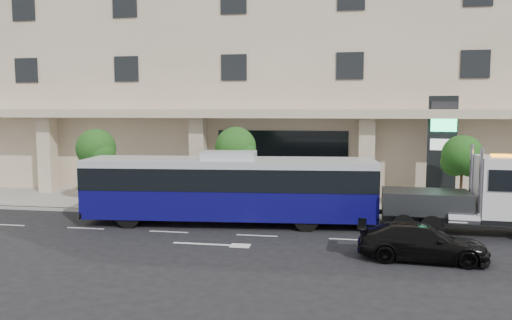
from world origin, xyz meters
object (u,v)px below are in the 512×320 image
at_px(black_sedan, 422,242).
at_px(tow_truck, 480,199).
at_px(city_bus, 229,187).
at_px(signage_pylon, 442,151).

bearing_deg(black_sedan, tow_truck, -32.79).
height_order(city_bus, signage_pylon, signage_pylon).
relative_size(tow_truck, black_sedan, 1.87).
height_order(black_sedan, signage_pylon, signage_pylon).
xyz_separation_m(tow_truck, signage_pylon, (-0.57, 5.64, 1.61)).
distance_m(city_bus, black_sedan, 9.36).
distance_m(city_bus, tow_truck, 11.20).
relative_size(city_bus, signage_pylon, 2.30).
xyz_separation_m(city_bus, signage_pylon, (10.63, 5.35, 1.45)).
relative_size(black_sedan, signage_pylon, 0.76).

